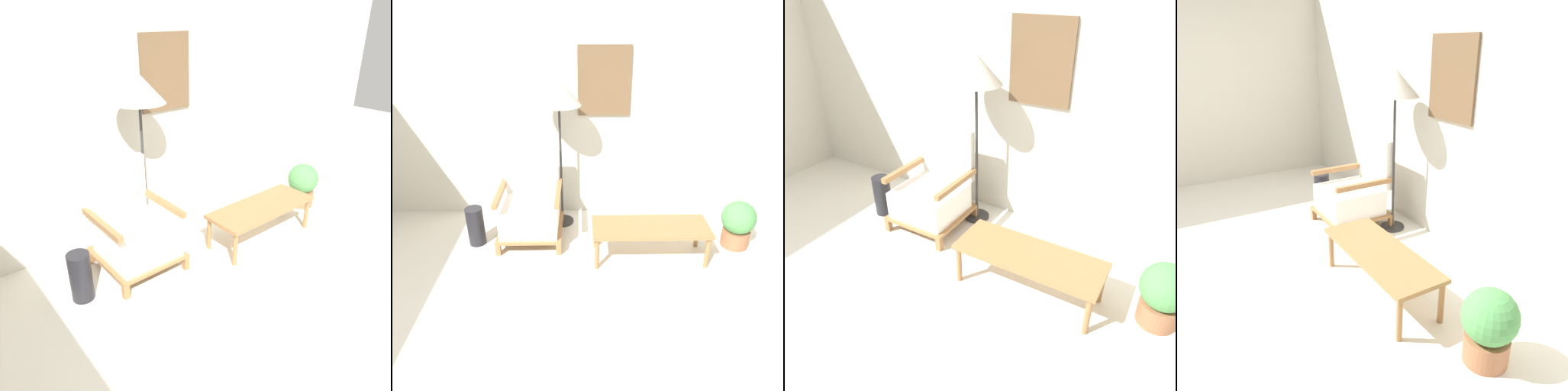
# 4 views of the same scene
# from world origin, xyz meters

# --- Properties ---
(ground_plane) EXTENTS (14.00, 14.00, 0.00)m
(ground_plane) POSITION_xyz_m (0.00, 0.00, 0.00)
(ground_plane) COLOR silver
(wall_back) EXTENTS (8.00, 0.09, 2.70)m
(wall_back) POSITION_xyz_m (0.00, 2.16, 1.35)
(wall_back) COLOR beige
(wall_back) RESTS_ON ground_plane
(armchair) EXTENTS (0.66, 0.68, 0.93)m
(armchair) POSITION_xyz_m (-0.48, 1.57, 0.34)
(armchair) COLOR olive
(armchair) RESTS_ON ground_plane
(floor_lamp) EXTENTS (0.46, 0.46, 1.62)m
(floor_lamp) POSITION_xyz_m (-0.16, 1.85, 1.44)
(floor_lamp) COLOR #2D2D2D
(floor_lamp) RESTS_ON ground_plane
(coffee_table) EXTENTS (1.13, 0.43, 0.36)m
(coffee_table) POSITION_xyz_m (0.73, 1.15, 0.32)
(coffee_table) COLOR olive
(coffee_table) RESTS_ON ground_plane
(vase) EXTENTS (0.18, 0.18, 0.41)m
(vase) POSITION_xyz_m (-1.05, 1.44, 0.21)
(vase) COLOR black
(vase) RESTS_ON ground_plane
(potted_plant) EXTENTS (0.35, 0.35, 0.50)m
(potted_plant) POSITION_xyz_m (1.66, 1.34, 0.27)
(potted_plant) COLOR #935B3D
(potted_plant) RESTS_ON ground_plane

